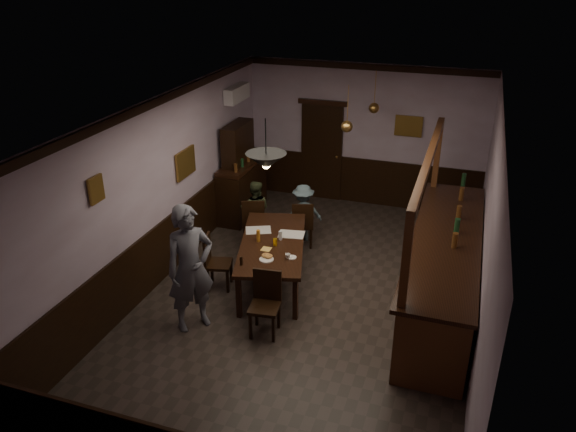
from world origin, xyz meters
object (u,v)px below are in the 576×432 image
at_px(person_seated_left, 255,211).
at_px(pendant_brass_mid, 347,127).
at_px(bar_counter, 443,269).
at_px(pendant_iron, 266,161).
at_px(sideboard, 241,179).
at_px(chair_near, 266,300).
at_px(coffee_cup, 288,256).
at_px(chair_side, 214,260).
at_px(person_standing, 190,268).
at_px(soda_can, 275,242).
at_px(dining_table, 272,245).
at_px(chair_far_left, 254,220).
at_px(chair_far_right, 303,222).
at_px(person_seated_right, 303,213).
at_px(pendant_brass_far, 374,108).

height_order(person_seated_left, pendant_brass_mid, pendant_brass_mid).
xyz_separation_m(bar_counter, pendant_iron, (-2.47, -1.03, 1.80)).
bearing_deg(sideboard, chair_near, -62.18).
distance_m(person_seated_left, coffee_cup, 2.23).
bearing_deg(chair_side, pendant_iron, -121.40).
relative_size(chair_near, person_standing, 0.50).
relative_size(person_standing, soda_can, 15.92).
height_order(dining_table, chair_side, chair_side).
bearing_deg(person_seated_left, soda_can, 108.97).
bearing_deg(pendant_brass_mid, coffee_cup, -100.38).
bearing_deg(chair_near, sideboard, 111.27).
bearing_deg(pendant_brass_mid, soda_can, -112.55).
bearing_deg(bar_counter, soda_can, -172.17).
xyz_separation_m(dining_table, chair_far_left, (-0.77, 1.11, -0.17)).
distance_m(chair_far_right, person_seated_right, 0.28).
height_order(chair_far_left, sideboard, sideboard).
relative_size(sideboard, pendant_iron, 2.77).
height_order(person_standing, bar_counter, bar_counter).
relative_size(coffee_cup, sideboard, 0.04).
distance_m(pendant_iron, pendant_brass_mid, 2.43).
relative_size(person_standing, person_seated_right, 1.71).
bearing_deg(person_seated_left, bar_counter, 149.04).
xyz_separation_m(chair_side, sideboard, (-0.69, 2.74, 0.28)).
bearing_deg(chair_near, coffee_cup, 79.94).
xyz_separation_m(coffee_cup, sideboard, (-1.94, 2.76, -0.02)).
height_order(dining_table, pendant_brass_mid, pendant_brass_mid).
height_order(chair_side, person_seated_right, person_seated_right).
bearing_deg(chair_far_right, chair_far_left, -1.14).
xyz_separation_m(chair_near, pendant_brass_far, (0.62, 4.25, 1.78)).
xyz_separation_m(person_standing, bar_counter, (3.36, 1.74, -0.35)).
xyz_separation_m(sideboard, pendant_brass_mid, (2.31, -0.72, 1.52)).
relative_size(dining_table, pendant_brass_mid, 2.95).
bearing_deg(bar_counter, pendant_brass_mid, 144.92).
distance_m(chair_far_left, pendant_brass_mid, 2.41).
relative_size(chair_far_right, pendant_brass_far, 1.11).
bearing_deg(bar_counter, dining_table, -174.58).
distance_m(chair_near, pendant_brass_mid, 3.39).
distance_m(person_seated_right, pendant_brass_far, 2.41).
relative_size(chair_far_right, soda_can, 7.51).
bearing_deg(chair_far_left, coffee_cup, 108.55).
bearing_deg(soda_can, chair_side, -160.13).
xyz_separation_m(chair_side, pendant_brass_far, (1.83, 3.41, 1.80)).
distance_m(person_standing, person_seated_left, 2.89).
height_order(dining_table, soda_can, soda_can).
bearing_deg(bar_counter, chair_near, -146.61).
distance_m(soda_can, sideboard, 2.90).
bearing_deg(pendant_brass_mid, pendant_iron, -103.70).
xyz_separation_m(chair_near, chair_side, (-1.20, 0.83, -0.02)).
height_order(chair_far_left, coffee_cup, chair_far_left).
xyz_separation_m(chair_far_left, chair_side, (-0.07, -1.54, -0.02)).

